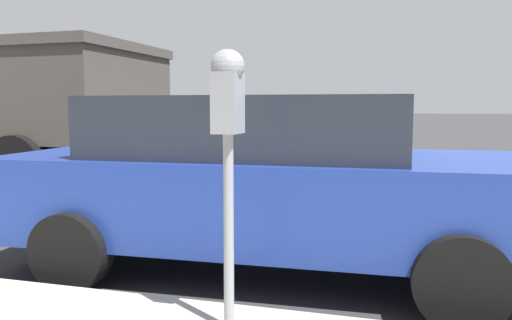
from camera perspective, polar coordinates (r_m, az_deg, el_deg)
ground_plane at (r=5.54m, az=2.81°, el=-9.16°), size 220.00×220.00×0.00m
parking_meter at (r=2.81m, az=-3.21°, el=4.85°), size 0.21×0.19×1.62m
car_blue at (r=4.45m, az=1.41°, el=-2.21°), size 2.18×4.72×1.54m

